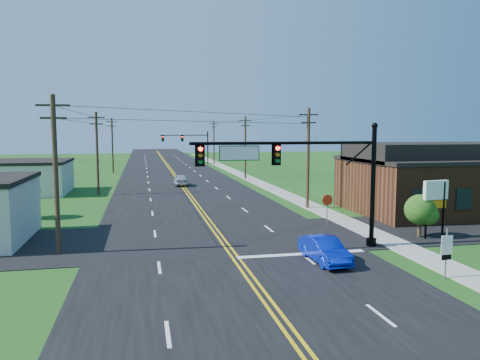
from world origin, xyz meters
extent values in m
plane|color=#164112|center=(0.00, 0.00, 0.00)|extent=(260.00, 260.00, 0.00)
cube|color=black|center=(0.00, 50.00, 0.02)|extent=(16.00, 220.00, 0.04)
cube|color=black|center=(0.00, 12.00, 0.02)|extent=(70.00, 10.00, 0.04)
cube|color=gray|center=(10.50, 40.00, 0.04)|extent=(2.00, 160.00, 0.08)
cylinder|color=black|center=(8.80, 8.00, 3.60)|extent=(0.28, 0.28, 7.20)
cylinder|color=black|center=(8.80, 8.00, 0.25)|extent=(0.60, 0.60, 0.50)
sphere|color=black|center=(8.80, 8.00, 7.30)|extent=(0.36, 0.36, 0.36)
cylinder|color=black|center=(3.30, 8.00, 6.30)|extent=(11.00, 0.18, 0.18)
cube|color=#045412|center=(0.60, 8.00, 5.75)|extent=(2.30, 0.06, 0.85)
cylinder|color=black|center=(8.80, 80.00, 3.60)|extent=(0.28, 0.28, 7.20)
cylinder|color=black|center=(8.80, 80.00, 0.25)|extent=(0.60, 0.60, 0.50)
sphere|color=black|center=(8.80, 80.00, 7.30)|extent=(0.36, 0.36, 0.36)
cylinder|color=black|center=(3.80, 80.00, 6.00)|extent=(10.00, 0.18, 0.18)
cube|color=#045412|center=(0.60, 80.00, 5.45)|extent=(2.30, 0.06, 0.85)
cube|color=#502C16|center=(20.00, 18.00, 2.20)|extent=(14.00, 11.00, 4.40)
cube|color=black|center=(20.00, 18.00, 4.55)|extent=(14.20, 11.20, 0.30)
cube|color=beige|center=(-19.00, 38.00, 1.70)|extent=(12.00, 9.00, 3.40)
cube|color=black|center=(-19.00, 38.00, 3.55)|extent=(12.20, 9.20, 0.30)
cylinder|color=#312116|center=(-9.50, 10.00, 4.50)|extent=(0.28, 0.28, 9.00)
cube|color=#312116|center=(-9.50, 10.00, 8.40)|extent=(1.80, 0.12, 0.12)
cube|color=#312116|center=(-9.50, 10.00, 7.70)|extent=(1.40, 0.12, 0.12)
cylinder|color=#312116|center=(-9.50, 35.00, 4.50)|extent=(0.28, 0.28, 9.00)
cube|color=#312116|center=(-9.50, 35.00, 8.40)|extent=(1.80, 0.12, 0.12)
cube|color=#312116|center=(-9.50, 35.00, 7.70)|extent=(1.40, 0.12, 0.12)
cylinder|color=#312116|center=(-9.50, 62.00, 4.50)|extent=(0.28, 0.28, 9.00)
cube|color=#312116|center=(-9.50, 62.00, 8.40)|extent=(1.80, 0.12, 0.12)
cube|color=#312116|center=(-9.50, 62.00, 7.70)|extent=(1.40, 0.12, 0.12)
cylinder|color=#312116|center=(9.80, 22.00, 4.50)|extent=(0.28, 0.28, 9.00)
cube|color=#312116|center=(9.80, 22.00, 8.40)|extent=(1.80, 0.12, 0.12)
cube|color=#312116|center=(9.80, 22.00, 7.70)|extent=(1.40, 0.12, 0.12)
cylinder|color=#312116|center=(9.80, 48.00, 4.50)|extent=(0.28, 0.28, 9.00)
cube|color=#312116|center=(9.80, 48.00, 8.40)|extent=(1.80, 0.12, 0.12)
cube|color=#312116|center=(9.80, 48.00, 7.70)|extent=(1.40, 0.12, 0.12)
cylinder|color=#312116|center=(9.80, 78.00, 4.50)|extent=(0.28, 0.28, 9.00)
cube|color=#312116|center=(9.80, 78.00, 8.40)|extent=(1.80, 0.12, 0.12)
cube|color=#312116|center=(9.80, 78.00, 7.70)|extent=(1.40, 0.12, 0.12)
cylinder|color=#312116|center=(16.00, 26.00, 0.92)|extent=(0.24, 0.24, 1.85)
sphere|color=#1C4510|center=(16.00, 26.00, 2.60)|extent=(3.00, 3.00, 3.00)
cylinder|color=#312116|center=(13.00, 9.50, 0.66)|extent=(0.24, 0.24, 1.32)
sphere|color=#1C4510|center=(13.00, 9.50, 1.86)|extent=(2.00, 2.00, 2.00)
cylinder|color=#312116|center=(-14.00, 22.00, 0.77)|extent=(0.24, 0.24, 1.54)
sphere|color=#1C4510|center=(-14.00, 22.00, 2.17)|extent=(2.40, 2.40, 2.40)
imported|color=#081EB3|center=(4.66, 5.24, 0.67)|extent=(1.64, 4.15, 1.35)
imported|color=silver|center=(-0.02, 41.67, 0.72)|extent=(1.71, 4.23, 1.44)
cylinder|color=slate|center=(9.23, 1.49, 1.22)|extent=(0.08, 0.08, 2.44)
cube|color=white|center=(9.23, 1.46, 1.94)|extent=(0.61, 0.05, 0.33)
cube|color=white|center=(9.23, 1.46, 1.50)|extent=(0.61, 0.05, 0.61)
cube|color=black|center=(9.23, 1.46, 1.05)|extent=(0.50, 0.05, 0.24)
cylinder|color=slate|center=(8.50, 14.26, 1.10)|extent=(0.07, 0.07, 2.20)
cylinder|color=#B8230A|center=(8.50, 14.23, 1.93)|extent=(0.84, 0.05, 0.84)
cylinder|color=black|center=(13.13, 9.00, 1.85)|extent=(0.17, 0.17, 3.71)
cylinder|color=black|center=(14.36, 9.00, 1.85)|extent=(0.17, 0.17, 3.71)
cube|color=silver|center=(13.75, 9.00, 3.19)|extent=(1.87, 0.57, 1.24)
cube|color=#CC720C|center=(13.75, 9.00, 2.27)|extent=(1.66, 0.50, 0.51)
camera|label=1|loc=(-4.73, -17.63, 7.03)|focal=35.00mm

